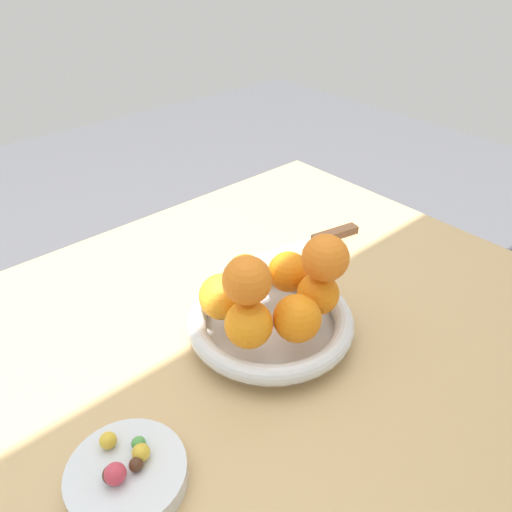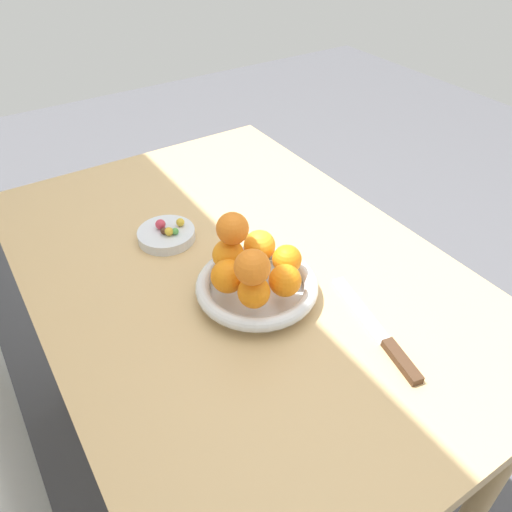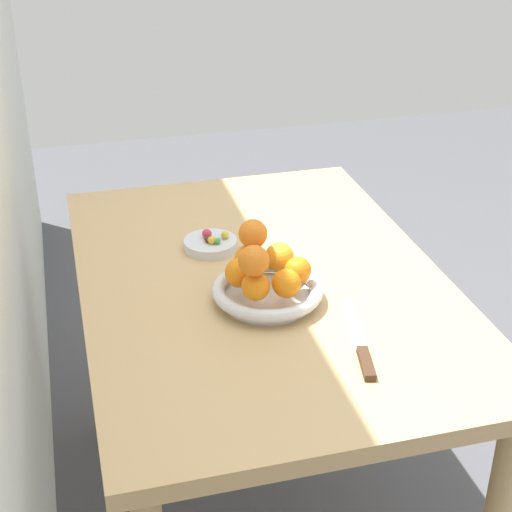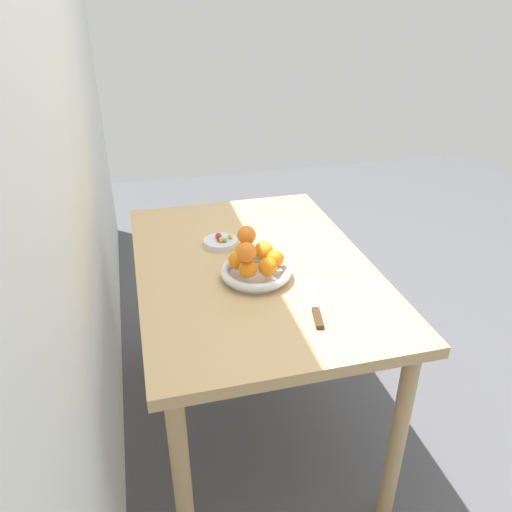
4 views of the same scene
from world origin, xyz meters
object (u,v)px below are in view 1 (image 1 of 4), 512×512
at_px(candy_dish, 127,475).
at_px(candy_ball_4, 139,443).
at_px(dining_table, 209,409).
at_px(candy_ball_0, 108,440).
at_px(orange_2, 249,324).
at_px(fruit_bowl, 270,323).
at_px(orange_3, 297,318).
at_px(candy_ball_2, 112,474).
at_px(candy_ball_5, 141,453).
at_px(candy_ball_1, 136,465).
at_px(orange_1, 222,297).
at_px(orange_6, 325,258).
at_px(orange_0, 245,273).
at_px(candy_ball_3, 115,474).
at_px(orange_7, 247,280).
at_px(knife, 306,244).
at_px(orange_4, 318,294).
at_px(orange_5, 288,272).

relative_size(candy_dish, candy_ball_4, 8.19).
relative_size(dining_table, candy_ball_0, 61.75).
bearing_deg(orange_2, dining_table, -44.04).
height_order(dining_table, fruit_bowl, fruit_bowl).
relative_size(orange_3, candy_ball_2, 3.19).
bearing_deg(candy_ball_5, candy_dish, -1.10).
bearing_deg(candy_ball_1, candy_ball_0, -79.21).
bearing_deg(orange_1, candy_ball_4, 26.70).
bearing_deg(orange_3, orange_2, -31.32).
relative_size(orange_6, candy_ball_5, 3.28).
bearing_deg(dining_table, fruit_bowl, 171.29).
height_order(orange_0, orange_6, orange_6).
bearing_deg(candy_ball_3, candy_ball_5, -170.88).
height_order(orange_3, candy_ball_1, orange_3).
bearing_deg(orange_0, fruit_bowl, 82.58).
xyz_separation_m(fruit_bowl, orange_2, (0.06, 0.02, 0.05)).
distance_m(fruit_bowl, orange_3, 0.07).
bearing_deg(fruit_bowl, orange_6, 140.83).
xyz_separation_m(orange_3, candy_ball_0, (0.24, -0.03, -0.04)).
bearing_deg(orange_3, candy_dish, 2.13).
xyz_separation_m(orange_6, orange_7, (0.10, -0.03, 0.00)).
bearing_deg(candy_dish, orange_1, -153.23).
bearing_deg(orange_7, candy_ball_3, 14.12).
bearing_deg(candy_ball_5, dining_table, -149.61).
relative_size(fruit_bowl, candy_dish, 1.85).
bearing_deg(knife, orange_4, 46.95).
relative_size(candy_dish, orange_1, 2.01).
bearing_deg(orange_6, orange_1, -38.32).
height_order(dining_table, orange_5, orange_5).
bearing_deg(candy_ball_5, candy_ball_0, -62.55).
bearing_deg(orange_0, orange_5, 141.20).
bearing_deg(candy_ball_4, candy_ball_0, -45.69).
relative_size(orange_0, candy_ball_5, 2.97).
bearing_deg(candy_ball_5, orange_5, -163.21).
distance_m(candy_dish, orange_3, 0.25).
bearing_deg(fruit_bowl, candy_dish, 14.24).
distance_m(orange_6, candy_ball_3, 0.33).
xyz_separation_m(candy_ball_1, candy_ball_5, (-0.01, -0.01, 0.00)).
relative_size(dining_table, candy_ball_5, 60.54).
height_order(dining_table, candy_ball_3, candy_ball_3).
bearing_deg(dining_table, orange_3, 142.49).
distance_m(orange_6, orange_7, 0.11).
distance_m(orange_2, candy_ball_1, 0.20).
xyz_separation_m(orange_0, orange_4, (-0.04, 0.10, 0.00)).
bearing_deg(dining_table, candy_ball_4, 27.16).
xyz_separation_m(dining_table, orange_3, (-0.09, 0.07, 0.16)).
distance_m(candy_ball_1, candy_ball_5, 0.01).
distance_m(fruit_bowl, orange_0, 0.08).
relative_size(candy_ball_2, candy_ball_3, 0.86).
xyz_separation_m(orange_3, orange_6, (-0.06, -0.01, 0.06)).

